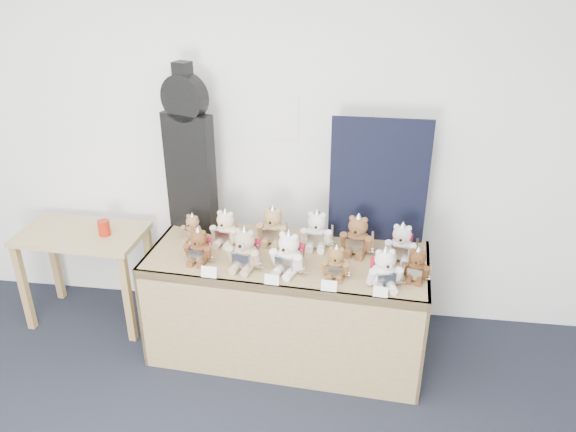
# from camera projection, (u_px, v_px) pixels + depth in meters

# --- Properties ---
(room_shell) EXTENTS (6.00, 6.00, 6.00)m
(room_shell) POSITION_uv_depth(u_px,v_px,m) (283.00, 118.00, 3.76)
(room_shell) COLOR silver
(room_shell) RESTS_ON floor
(display_table) EXTENTS (1.84, 0.86, 0.75)m
(display_table) POSITION_uv_depth(u_px,v_px,m) (285.00, 282.00, 3.61)
(display_table) COLOR olive
(display_table) RESTS_ON floor
(side_table) EXTENTS (0.89, 0.52, 0.72)m
(side_table) POSITION_uv_depth(u_px,v_px,m) (84.00, 247.00, 4.00)
(side_table) COLOR #967C50
(side_table) RESTS_ON floor
(guitar_case) EXTENTS (0.36, 0.21, 1.15)m
(guitar_case) POSITION_uv_depth(u_px,v_px,m) (189.00, 151.00, 3.72)
(guitar_case) COLOR black
(guitar_case) RESTS_ON display_table
(navy_board) EXTENTS (0.63, 0.03, 0.84)m
(navy_board) POSITION_uv_depth(u_px,v_px,m) (379.00, 181.00, 3.62)
(navy_board) COLOR black
(navy_board) RESTS_ON display_table
(red_cup) EXTENTS (0.08, 0.08, 0.11)m
(red_cup) POSITION_uv_depth(u_px,v_px,m) (104.00, 228.00, 3.88)
(red_cup) COLOR #AB1C0B
(red_cup) RESTS_ON side_table
(teddy_front_far_left) EXTENTS (0.21, 0.18, 0.25)m
(teddy_front_far_left) POSITION_uv_depth(u_px,v_px,m) (199.00, 247.00, 3.49)
(teddy_front_far_left) COLOR brown
(teddy_front_far_left) RESTS_ON display_table
(teddy_front_left) EXTENTS (0.25, 0.22, 0.30)m
(teddy_front_left) POSITION_uv_depth(u_px,v_px,m) (245.00, 250.00, 3.42)
(teddy_front_left) COLOR tan
(teddy_front_left) RESTS_ON display_table
(teddy_front_centre) EXTENTS (0.24, 0.23, 0.30)m
(teddy_front_centre) POSITION_uv_depth(u_px,v_px,m) (288.00, 254.00, 3.38)
(teddy_front_centre) COLOR white
(teddy_front_centre) RESTS_ON display_table
(teddy_front_right) EXTENTS (0.19, 0.16, 0.23)m
(teddy_front_right) POSITION_uv_depth(u_px,v_px,m) (336.00, 263.00, 3.33)
(teddy_front_right) COLOR brown
(teddy_front_right) RESTS_ON display_table
(teddy_front_far_right) EXTENTS (0.23, 0.21, 0.28)m
(teddy_front_far_right) POSITION_uv_depth(u_px,v_px,m) (384.00, 270.00, 3.23)
(teddy_front_far_right) COLOR silver
(teddy_front_far_right) RESTS_ON display_table
(teddy_front_end) EXTENTS (0.19, 0.17, 0.23)m
(teddy_front_end) POSITION_uv_depth(u_px,v_px,m) (417.00, 266.00, 3.31)
(teddy_front_end) COLOR #56351D
(teddy_front_end) RESTS_ON display_table
(teddy_back_left) EXTENTS (0.22, 0.19, 0.27)m
(teddy_back_left) POSITION_uv_depth(u_px,v_px,m) (226.00, 229.00, 3.70)
(teddy_back_left) COLOR beige
(teddy_back_left) RESTS_ON display_table
(teddy_back_centre_left) EXTENTS (0.23, 0.20, 0.29)m
(teddy_back_centre_left) POSITION_uv_depth(u_px,v_px,m) (273.00, 227.00, 3.71)
(teddy_back_centre_left) COLOR tan
(teddy_back_centre_left) RESTS_ON display_table
(teddy_back_centre_right) EXTENTS (0.23, 0.18, 0.28)m
(teddy_back_centre_right) POSITION_uv_depth(u_px,v_px,m) (317.00, 231.00, 3.66)
(teddy_back_centre_right) COLOR silver
(teddy_back_centre_right) RESTS_ON display_table
(teddy_back_right) EXTENTS (0.24, 0.22, 0.29)m
(teddy_back_right) POSITION_uv_depth(u_px,v_px,m) (357.00, 236.00, 3.59)
(teddy_back_right) COLOR brown
(teddy_back_right) RESTS_ON display_table
(teddy_back_end) EXTENTS (0.22, 0.20, 0.27)m
(teddy_back_end) POSITION_uv_depth(u_px,v_px,m) (401.00, 244.00, 3.52)
(teddy_back_end) COLOR silver
(teddy_back_end) RESTS_ON display_table
(teddy_back_far_left) EXTENTS (0.17, 0.16, 0.21)m
(teddy_back_far_left) POSITION_uv_depth(u_px,v_px,m) (193.00, 229.00, 3.75)
(teddy_back_far_left) COLOR olive
(teddy_back_far_left) RESTS_ON display_table
(entry_card_a) EXTENTS (0.10, 0.03, 0.07)m
(entry_card_a) POSITION_uv_depth(u_px,v_px,m) (209.00, 272.00, 3.34)
(entry_card_a) COLOR white
(entry_card_a) RESTS_ON display_table
(entry_card_b) EXTENTS (0.09, 0.02, 0.06)m
(entry_card_b) POSITION_uv_depth(u_px,v_px,m) (272.00, 280.00, 3.28)
(entry_card_b) COLOR white
(entry_card_b) RESTS_ON display_table
(entry_card_c) EXTENTS (0.09, 0.03, 0.06)m
(entry_card_c) POSITION_uv_depth(u_px,v_px,m) (329.00, 286.00, 3.21)
(entry_card_c) COLOR white
(entry_card_c) RESTS_ON display_table
(entry_card_d) EXTENTS (0.08, 0.02, 0.06)m
(entry_card_d) POSITION_uv_depth(u_px,v_px,m) (381.00, 292.00, 3.16)
(entry_card_d) COLOR white
(entry_card_d) RESTS_ON display_table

